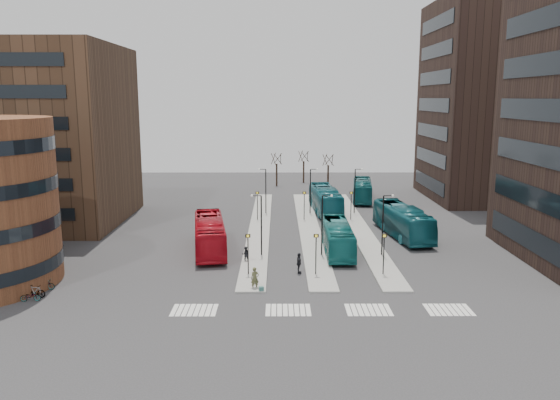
{
  "coord_description": "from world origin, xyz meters",
  "views": [
    {
      "loc": [
        -1.74,
        -34.44,
        15.59
      ],
      "look_at": [
        -1.55,
        21.84,
        5.0
      ],
      "focal_mm": 35.0,
      "sensor_mm": 36.0,
      "label": 1
    }
  ],
  "objects_px": {
    "suitcase": "(261,289)",
    "teal_bus_d": "(362,190)",
    "teal_bus_b": "(325,200)",
    "teal_bus_c": "(402,221)",
    "traveller": "(255,279)",
    "teal_bus_a": "(337,237)",
    "commuter_b": "(299,263)",
    "bicycle_near": "(30,296)",
    "red_bus": "(210,234)",
    "bicycle_mid": "(35,291)",
    "commuter_c": "(344,252)",
    "bicycle_far": "(45,285)",
    "commuter_a": "(246,254)"
  },
  "relations": [
    {
      "from": "teal_bus_c",
      "to": "bicycle_near",
      "type": "xyz_separation_m",
      "value": [
        -33.4,
        -20.14,
        -1.38
      ]
    },
    {
      "from": "traveller",
      "to": "bicycle_near",
      "type": "bearing_deg",
      "value": 172.99
    },
    {
      "from": "suitcase",
      "to": "red_bus",
      "type": "relative_size",
      "value": 0.04
    },
    {
      "from": "commuter_c",
      "to": "red_bus",
      "type": "bearing_deg",
      "value": -82.79
    },
    {
      "from": "teal_bus_d",
      "to": "teal_bus_c",
      "type": "bearing_deg",
      "value": -78.8
    },
    {
      "from": "traveller",
      "to": "bicycle_near",
      "type": "distance_m",
      "value": 17.55
    },
    {
      "from": "bicycle_mid",
      "to": "teal_bus_b",
      "type": "bearing_deg",
      "value": -30.85
    },
    {
      "from": "teal_bus_a",
      "to": "teal_bus_c",
      "type": "height_order",
      "value": "teal_bus_c"
    },
    {
      "from": "teal_bus_a",
      "to": "teal_bus_b",
      "type": "distance_m",
      "value": 19.46
    },
    {
      "from": "bicycle_near",
      "to": "bicycle_mid",
      "type": "height_order",
      "value": "bicycle_mid"
    },
    {
      "from": "teal_bus_c",
      "to": "commuter_c",
      "type": "bearing_deg",
      "value": -137.54
    },
    {
      "from": "traveller",
      "to": "bicycle_far",
      "type": "relative_size",
      "value": 1.16
    },
    {
      "from": "teal_bus_c",
      "to": "suitcase",
      "type": "bearing_deg",
      "value": -138.17
    },
    {
      "from": "teal_bus_d",
      "to": "traveller",
      "type": "relative_size",
      "value": 6.07
    },
    {
      "from": "teal_bus_c",
      "to": "traveller",
      "type": "distance_m",
      "value": 23.79
    },
    {
      "from": "teal_bus_c",
      "to": "red_bus",
      "type": "bearing_deg",
      "value": -172.36
    },
    {
      "from": "bicycle_mid",
      "to": "bicycle_near",
      "type": "bearing_deg",
      "value": -172.34
    },
    {
      "from": "teal_bus_d",
      "to": "bicycle_far",
      "type": "bearing_deg",
      "value": -120.94
    },
    {
      "from": "teal_bus_c",
      "to": "bicycle_near",
      "type": "height_order",
      "value": "teal_bus_c"
    },
    {
      "from": "teal_bus_d",
      "to": "bicycle_far",
      "type": "xyz_separation_m",
      "value": [
        -32.21,
        -39.67,
        -1.17
      ]
    },
    {
      "from": "red_bus",
      "to": "bicycle_far",
      "type": "xyz_separation_m",
      "value": [
        -12.18,
        -11.67,
        -1.3
      ]
    },
    {
      "from": "teal_bus_d",
      "to": "commuter_c",
      "type": "bearing_deg",
      "value": -93.66
    },
    {
      "from": "bicycle_near",
      "to": "bicycle_mid",
      "type": "distance_m",
      "value": 0.83
    },
    {
      "from": "teal_bus_c",
      "to": "traveller",
      "type": "height_order",
      "value": "teal_bus_c"
    },
    {
      "from": "commuter_a",
      "to": "bicycle_far",
      "type": "relative_size",
      "value": 0.94
    },
    {
      "from": "commuter_b",
      "to": "teal_bus_a",
      "type": "bearing_deg",
      "value": -32.23
    },
    {
      "from": "teal_bus_a",
      "to": "bicycle_near",
      "type": "xyz_separation_m",
      "value": [
        -25.31,
        -13.71,
        -1.16
      ]
    },
    {
      "from": "traveller",
      "to": "teal_bus_a",
      "type": "bearing_deg",
      "value": 38.79
    },
    {
      "from": "teal_bus_d",
      "to": "bicycle_near",
      "type": "distance_m",
      "value": 53.18
    },
    {
      "from": "teal_bus_b",
      "to": "teal_bus_d",
      "type": "bearing_deg",
      "value": 50.75
    },
    {
      "from": "commuter_b",
      "to": "commuter_c",
      "type": "xyz_separation_m",
      "value": [
        4.5,
        3.97,
        -0.13
      ]
    },
    {
      "from": "suitcase",
      "to": "bicycle_mid",
      "type": "height_order",
      "value": "bicycle_mid"
    },
    {
      "from": "suitcase",
      "to": "teal_bus_d",
      "type": "xyz_separation_m",
      "value": [
        14.32,
        40.38,
        1.35
      ]
    },
    {
      "from": "traveller",
      "to": "teal_bus_d",
      "type": "bearing_deg",
      "value": 53.92
    },
    {
      "from": "suitcase",
      "to": "bicycle_mid",
      "type": "relative_size",
      "value": 0.28
    },
    {
      "from": "teal_bus_a",
      "to": "commuter_b",
      "type": "distance_m",
      "value": 8.07
    },
    {
      "from": "red_bus",
      "to": "teal_bus_b",
      "type": "distance_m",
      "value": 23.23
    },
    {
      "from": "traveller",
      "to": "bicycle_near",
      "type": "height_order",
      "value": "traveller"
    },
    {
      "from": "teal_bus_a",
      "to": "bicycle_far",
      "type": "bearing_deg",
      "value": -155.56
    },
    {
      "from": "commuter_b",
      "to": "commuter_c",
      "type": "height_order",
      "value": "commuter_b"
    },
    {
      "from": "suitcase",
      "to": "traveller",
      "type": "height_order",
      "value": "traveller"
    },
    {
      "from": "commuter_b",
      "to": "teal_bus_d",
      "type": "bearing_deg",
      "value": -18.25
    },
    {
      "from": "suitcase",
      "to": "teal_bus_a",
      "type": "relative_size",
      "value": 0.04
    },
    {
      "from": "teal_bus_d",
      "to": "traveller",
      "type": "height_order",
      "value": "teal_bus_d"
    },
    {
      "from": "teal_bus_a",
      "to": "bicycle_near",
      "type": "relative_size",
      "value": 7.4
    },
    {
      "from": "teal_bus_d",
      "to": "bicycle_near",
      "type": "height_order",
      "value": "teal_bus_d"
    },
    {
      "from": "teal_bus_c",
      "to": "teal_bus_b",
      "type": "bearing_deg",
      "value": 112.72
    },
    {
      "from": "red_bus",
      "to": "bicycle_mid",
      "type": "height_order",
      "value": "red_bus"
    },
    {
      "from": "teal_bus_d",
      "to": "commuter_a",
      "type": "relative_size",
      "value": 7.49
    },
    {
      "from": "bicycle_near",
      "to": "teal_bus_b",
      "type": "bearing_deg",
      "value": -44.78
    }
  ]
}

